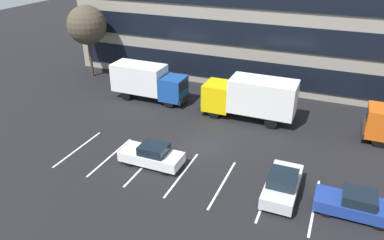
# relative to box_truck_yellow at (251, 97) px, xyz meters

# --- Properties ---
(ground_plane) EXTENTS (120.00, 120.00, 0.00)m
(ground_plane) POSITION_rel_box_truck_yellow_xyz_m (-1.92, -5.99, -2.04)
(ground_plane) COLOR black
(office_building) EXTENTS (40.00, 11.38, 14.40)m
(office_building) POSITION_rel_box_truck_yellow_xyz_m (-1.92, 11.96, 5.16)
(office_building) COLOR gray
(office_building) RESTS_ON ground_plane
(lot_markings) EXTENTS (16.94, 5.40, 0.01)m
(lot_markings) POSITION_rel_box_truck_yellow_xyz_m (-1.92, -9.79, -2.04)
(lot_markings) COLOR silver
(lot_markings) RESTS_ON ground_plane
(box_truck_yellow) EXTENTS (7.83, 2.59, 3.63)m
(box_truck_yellow) POSITION_rel_box_truck_yellow_xyz_m (0.00, 0.00, 0.00)
(box_truck_yellow) COLOR yellow
(box_truck_yellow) RESTS_ON ground_plane
(box_truck_blue) EXTENTS (7.21, 2.39, 3.34)m
(box_truck_blue) POSITION_rel_box_truck_yellow_xyz_m (-9.96, 0.40, -0.16)
(box_truck_blue) COLOR #194799
(box_truck_blue) RESTS_ON ground_plane
(sedan_white) EXTENTS (4.29, 1.80, 1.54)m
(sedan_white) POSITION_rel_box_truck_yellow_xyz_m (-4.29, -9.47, -1.32)
(sedan_white) COLOR white
(sedan_white) RESTS_ON ground_plane
(sedan_navy) EXTENTS (4.21, 1.76, 1.51)m
(sedan_navy) POSITION_rel_box_truck_yellow_xyz_m (8.53, -9.65, -1.33)
(sedan_navy) COLOR navy
(sedan_navy) RESTS_ON ground_plane
(sedan_silver) EXTENTS (1.85, 4.42, 1.58)m
(sedan_silver) POSITION_rel_box_truck_yellow_xyz_m (4.49, -9.40, -1.30)
(sedan_silver) COLOR silver
(sedan_silver) RESTS_ON ground_plane
(bare_tree) EXTENTS (4.10, 4.10, 7.68)m
(bare_tree) POSITION_rel_box_truck_yellow_xyz_m (-18.92, 3.80, 3.57)
(bare_tree) COLOR #473323
(bare_tree) RESTS_ON ground_plane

